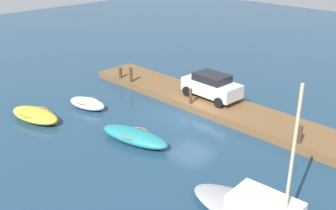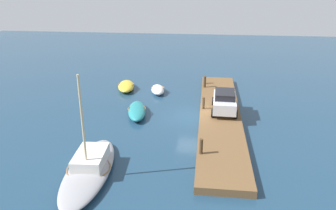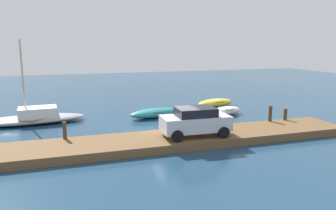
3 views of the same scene
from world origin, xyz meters
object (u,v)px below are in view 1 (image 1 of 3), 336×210
Objects in this scene: rowboat_yellow at (35,115)px; mooring_post_mid_east at (131,75)px; rowboat_teal at (135,136)px; parked_car at (212,86)px; mooring_post_mid_west at (191,96)px; dinghy_white at (87,103)px; mooring_post_west at (300,135)px; mooring_post_east at (120,73)px.

mooring_post_mid_east reaches higher than rowboat_yellow.
rowboat_teal is 6.63m from rowboat_yellow.
rowboat_yellow is at bearing 59.63° from parked_car.
dinghy_white is at bearing 42.61° from mooring_post_mid_west.
rowboat_yellow is (0.64, 3.21, 0.02)m from dinghy_white.
mooring_post_west is at bearing 168.66° from parked_car.
mooring_post_west is at bearing -172.22° from dinghy_white.
mooring_post_mid_west is at bearing -92.49° from rowboat_teal.
parked_car is (-5.74, -9.20, 0.94)m from rowboat_yellow.
mooring_post_west is 7.18m from parked_car.
parked_car reaches higher than mooring_post_west.
mooring_post_mid_west is 1.24× the size of mooring_post_east.
mooring_post_west is 0.90× the size of mooring_post_mid_east.
rowboat_yellow is 3.58× the size of mooring_post_mid_east.
mooring_post_mid_west is at bearing -149.54° from dinghy_white.
mooring_post_mid_east is (0.92, -4.38, 0.64)m from dinghy_white.
dinghy_white is 3.68× the size of mooring_post_east.
mooring_post_mid_west reaches higher than rowboat_yellow.
rowboat_teal is at bearing 38.70° from mooring_post_west.
mooring_post_east is (7.68, -5.23, 0.49)m from rowboat_teal.
rowboat_yellow is (6.20, 2.36, 0.01)m from rowboat_teal.
rowboat_yellow is 0.98× the size of parked_car.
parked_car is (-7.22, -1.60, 0.46)m from mooring_post_east.
mooring_post_mid_west is 0.92× the size of mooring_post_mid_east.
mooring_post_east is at bearing -45.37° from rowboat_teal.
dinghy_white is 2.72× the size of mooring_post_mid_east.
parked_car is at bearing -12.93° from mooring_post_west.
rowboat_yellow is at bearing 101.05° from mooring_post_east.
mooring_post_west is at bearing 180.00° from mooring_post_mid_east.
mooring_post_mid_west is (0.79, -5.23, 0.58)m from rowboat_teal.
dinghy_white is 3.04× the size of mooring_post_west.
mooring_post_mid_east is at bearing 0.00° from mooring_post_mid_west.
rowboat_yellow is 3.99× the size of mooring_post_west.
parked_car reaches higher than dinghy_white.
rowboat_yellow is at bearing 92.14° from mooring_post_mid_east.
rowboat_yellow is 10.88m from parked_car.
mooring_post_mid_east is at bearing 16.49° from parked_car.
rowboat_teal is at bearing 95.41° from parked_car.
rowboat_teal is 8.39m from mooring_post_west.
mooring_post_mid_east is at bearing -50.02° from rowboat_teal.
dinghy_white is 6.50m from mooring_post_mid_west.
parked_car is at bearing -132.94° from rowboat_yellow.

